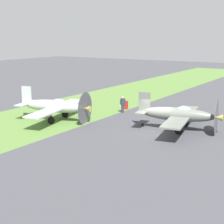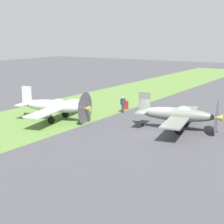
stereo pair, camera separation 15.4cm
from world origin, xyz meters
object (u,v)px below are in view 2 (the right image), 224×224
at_px(airplane_wingman, 55,106).
at_px(fuel_drum, 126,105).
at_px(ground_crew_chief, 123,104).
at_px(airplane_lead, 179,115).

relative_size(airplane_wingman, fuel_drum, 10.34).
relative_size(ground_crew_chief, fuel_drum, 1.92).
xyz_separation_m(airplane_wingman, fuel_drum, (-8.28, 2.94, -0.93)).
xyz_separation_m(airplane_lead, fuel_drum, (-5.30, -8.39, -0.92)).
relative_size(airplane_lead, airplane_wingman, 0.99).
bearing_deg(airplane_lead, airplane_wingman, -85.92).
xyz_separation_m(airplane_lead, ground_crew_chief, (-3.50, -7.67, -0.45)).
bearing_deg(fuel_drum, airplane_lead, 57.74).
distance_m(airplane_wingman, fuel_drum, 8.83).
height_order(airplane_lead, fuel_drum, airplane_lead).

